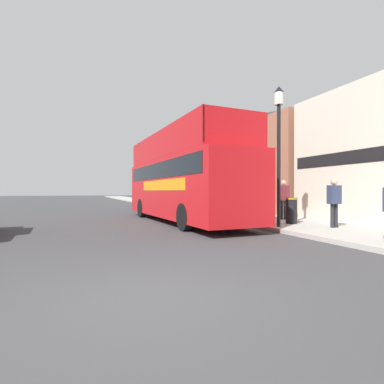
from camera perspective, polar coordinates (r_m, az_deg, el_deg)
ground_plane at (r=24.85m, az=-19.34°, el=-3.13°), size 144.00×144.00×0.00m
sidewalk at (r=23.40m, az=-0.10°, el=-3.16°), size 3.81×108.00×0.14m
brick_terrace_rear at (r=28.18m, az=7.13°, el=5.49°), size 6.00×23.99×8.07m
tour_bus at (r=14.08m, az=-2.08°, el=1.83°), size 2.92×10.33×4.11m
parked_car_ahead_of_bus at (r=21.21m, az=-6.54°, el=-1.88°), size 1.88×4.16×1.43m
pedestrian_second at (r=11.82m, az=25.45°, el=-1.07°), size 0.46×0.25×1.74m
pedestrian_third at (r=14.30m, az=17.04°, el=-0.71°), size 0.47×0.26×1.80m
lamp_post_nearest at (r=11.63m, az=16.21°, el=11.11°), size 0.35×0.35×5.14m
lamp_post_second at (r=19.85m, az=-0.59°, el=6.06°), size 0.35×0.35×4.84m
lamp_post_third at (r=28.83m, az=-7.03°, el=4.07°), size 0.35×0.35×4.70m
litter_bin at (r=12.62m, az=18.41°, el=-3.25°), size 0.48×0.48×1.04m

